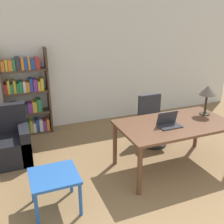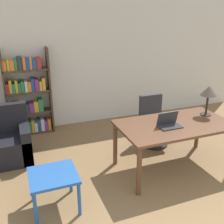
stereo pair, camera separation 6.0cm
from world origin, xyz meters
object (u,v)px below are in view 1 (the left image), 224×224
armchair (5,144)px  desk (174,128)px  table_lamp (207,92)px  bookshelf (26,98)px  laptop (169,123)px  side_table_blue (54,180)px  office_chair (152,123)px

armchair → desk: bearing=-25.8°
table_lamp → bookshelf: bookshelf is taller
desk → table_lamp: 0.85m
laptop → bookshelf: size_ratio=0.19×
table_lamp → side_table_blue: (-2.63, -0.41, -0.75)m
laptop → side_table_blue: laptop is taller
table_lamp → armchair: (-3.19, 1.08, -0.86)m
side_table_blue → laptop: bearing=6.8°
laptop → office_chair: 1.08m
office_chair → side_table_blue: size_ratio=1.59×
table_lamp → office_chair: 1.20m
laptop → armchair: laptop is taller
laptop → table_lamp: size_ratio=0.69×
laptop → office_chair: size_ratio=0.36×
side_table_blue → bookshelf: size_ratio=0.34×
laptop → bookshelf: 2.96m
table_lamp → bookshelf: size_ratio=0.28×
side_table_blue → armchair: armchair is taller
desk → bookshelf: size_ratio=1.00×
side_table_blue → bookshelf: bearing=91.9°
desk → table_lamp: table_lamp is taller
desk → office_chair: bearing=81.4°
desk → bookshelf: 3.02m
desk → bookshelf: (-2.02, 2.23, 0.09)m
desk → laptop: bearing=-158.0°
desk → side_table_blue: bearing=-171.9°
side_table_blue → office_chair: bearing=29.3°
armchair → bookshelf: 1.22m
office_chair → bookshelf: bookshelf is taller
table_lamp → office_chair: table_lamp is taller
table_lamp → office_chair: (-0.55, 0.76, -0.75)m
laptop → side_table_blue: size_ratio=0.58×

